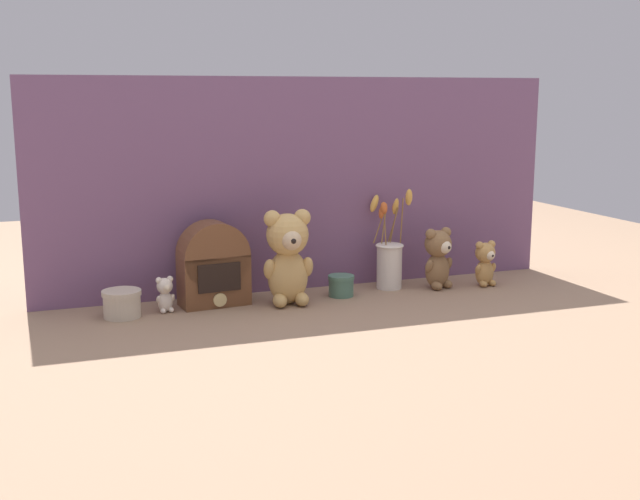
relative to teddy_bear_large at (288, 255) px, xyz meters
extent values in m
plane|color=#8E7056|center=(0.12, 0.01, -0.15)|extent=(4.00, 4.00, 0.00)
cube|color=#704C70|center=(0.12, 0.18, 0.19)|extent=(1.75, 0.02, 0.69)
ellipsoid|color=tan|center=(0.00, 0.00, -0.07)|extent=(0.13, 0.11, 0.17)
sphere|color=tan|center=(0.00, 0.00, 0.06)|extent=(0.13, 0.13, 0.13)
sphere|color=#D1B289|center=(0.00, -0.04, 0.06)|extent=(0.06, 0.06, 0.06)
sphere|color=black|center=(-0.01, -0.07, 0.06)|extent=(0.02, 0.02, 0.02)
sphere|color=tan|center=(0.05, 0.00, 0.11)|extent=(0.05, 0.05, 0.05)
sphere|color=tan|center=(-0.05, 0.01, 0.11)|extent=(0.05, 0.05, 0.05)
ellipsoid|color=tan|center=(0.06, -0.01, -0.04)|extent=(0.04, 0.06, 0.08)
ellipsoid|color=tan|center=(-0.06, 0.00, -0.04)|extent=(0.04, 0.06, 0.08)
ellipsoid|color=tan|center=(0.03, -0.04, -0.13)|extent=(0.05, 0.07, 0.04)
ellipsoid|color=tan|center=(-0.04, -0.03, -0.13)|extent=(0.05, 0.07, 0.04)
ellipsoid|color=olive|center=(0.53, 0.03, -0.09)|extent=(0.10, 0.09, 0.12)
sphere|color=olive|center=(0.53, 0.03, 0.00)|extent=(0.09, 0.09, 0.09)
sphere|color=beige|center=(0.54, 0.00, -0.01)|extent=(0.04, 0.04, 0.04)
sphere|color=black|center=(0.54, -0.02, -0.01)|extent=(0.01, 0.01, 0.01)
sphere|color=olive|center=(0.56, 0.04, 0.03)|extent=(0.04, 0.04, 0.04)
sphere|color=olive|center=(0.50, 0.02, 0.03)|extent=(0.04, 0.04, 0.04)
ellipsoid|color=olive|center=(0.57, 0.03, -0.07)|extent=(0.03, 0.04, 0.05)
ellipsoid|color=olive|center=(0.49, 0.01, -0.07)|extent=(0.03, 0.04, 0.05)
ellipsoid|color=olive|center=(0.56, 0.01, -0.14)|extent=(0.04, 0.05, 0.03)
ellipsoid|color=olive|center=(0.51, 0.00, -0.14)|extent=(0.04, 0.05, 0.03)
ellipsoid|color=tan|center=(0.70, 0.00, -0.11)|extent=(0.07, 0.06, 0.09)
sphere|color=tan|center=(0.70, 0.00, -0.04)|extent=(0.07, 0.07, 0.07)
sphere|color=beige|center=(0.70, -0.02, -0.04)|extent=(0.03, 0.03, 0.03)
sphere|color=black|center=(0.70, -0.03, -0.04)|extent=(0.01, 0.01, 0.01)
sphere|color=tan|center=(0.72, 0.01, -0.01)|extent=(0.03, 0.03, 0.03)
sphere|color=tan|center=(0.67, 0.00, -0.01)|extent=(0.03, 0.03, 0.03)
ellipsoid|color=tan|center=(0.73, 0.00, -0.09)|extent=(0.02, 0.03, 0.04)
ellipsoid|color=tan|center=(0.67, 0.00, -0.09)|extent=(0.02, 0.03, 0.04)
ellipsoid|color=tan|center=(0.72, -0.01, -0.14)|extent=(0.03, 0.04, 0.02)
ellipsoid|color=tan|center=(0.68, -0.02, -0.14)|extent=(0.03, 0.04, 0.02)
ellipsoid|color=beige|center=(-0.37, 0.04, -0.12)|extent=(0.05, 0.05, 0.06)
sphere|color=beige|center=(-0.37, 0.04, -0.07)|extent=(0.05, 0.05, 0.05)
sphere|color=beige|center=(-0.37, 0.02, -0.08)|extent=(0.02, 0.02, 0.02)
sphere|color=black|center=(-0.37, 0.01, -0.08)|extent=(0.01, 0.01, 0.01)
sphere|color=beige|center=(-0.35, 0.04, -0.05)|extent=(0.02, 0.02, 0.02)
sphere|color=beige|center=(-0.39, 0.03, -0.05)|extent=(0.02, 0.02, 0.02)
ellipsoid|color=beige|center=(-0.35, 0.04, -0.11)|extent=(0.02, 0.02, 0.03)
ellipsoid|color=beige|center=(-0.39, 0.03, -0.11)|extent=(0.02, 0.02, 0.03)
ellipsoid|color=beige|center=(-0.36, 0.03, -0.15)|extent=(0.02, 0.03, 0.02)
ellipsoid|color=beige|center=(-0.38, 0.02, -0.15)|extent=(0.02, 0.03, 0.02)
cylinder|color=silver|center=(0.38, 0.08, -0.08)|extent=(0.08, 0.08, 0.15)
torus|color=silver|center=(0.38, 0.08, -0.01)|extent=(0.09, 0.09, 0.01)
cylinder|color=olive|center=(0.40, 0.10, 0.06)|extent=(0.03, 0.03, 0.12)
ellipsoid|color=#C65B28|center=(0.41, 0.12, 0.12)|extent=(0.03, 0.03, 0.05)
cylinder|color=olive|center=(0.36, 0.07, 0.06)|extent=(0.01, 0.02, 0.12)
ellipsoid|color=#C65B28|center=(0.35, 0.07, 0.12)|extent=(0.03, 0.03, 0.04)
cylinder|color=olive|center=(0.36, 0.12, 0.06)|extent=(0.06, 0.03, 0.13)
ellipsoid|color=gold|center=(0.35, 0.15, 0.12)|extent=(0.05, 0.04, 0.06)
cylinder|color=olive|center=(0.41, 0.07, 0.07)|extent=(0.02, 0.05, 0.16)
ellipsoid|color=gold|center=(0.44, 0.06, 0.15)|extent=(0.03, 0.04, 0.06)
cylinder|color=olive|center=(0.40, 0.10, 0.06)|extent=(0.02, 0.02, 0.12)
ellipsoid|color=gold|center=(0.41, 0.11, 0.12)|extent=(0.03, 0.03, 0.06)
cylinder|color=olive|center=(0.37, 0.10, 0.05)|extent=(0.02, 0.01, 0.10)
ellipsoid|color=#C65B28|center=(0.36, 0.11, 0.10)|extent=(0.03, 0.03, 0.05)
cube|color=brown|center=(-0.22, 0.07, -0.08)|extent=(0.22, 0.12, 0.16)
cylinder|color=brown|center=(-0.22, 0.07, 0.00)|extent=(0.22, 0.12, 0.21)
cube|color=black|center=(-0.21, 0.01, -0.06)|extent=(0.13, 0.02, 0.09)
cylinder|color=#D6BC7A|center=(-0.21, 0.01, -0.12)|extent=(0.04, 0.01, 0.04)
cylinder|color=#47705B|center=(0.19, 0.04, -0.13)|extent=(0.08, 0.08, 0.06)
cylinder|color=#47705B|center=(0.19, 0.04, -0.09)|extent=(0.08, 0.08, 0.01)
cylinder|color=beige|center=(-0.50, 0.02, -0.12)|extent=(0.11, 0.11, 0.07)
cylinder|color=beige|center=(-0.50, 0.02, -0.08)|extent=(0.11, 0.11, 0.01)
camera|label=1|loc=(-0.72, -2.28, 0.49)|focal=45.00mm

